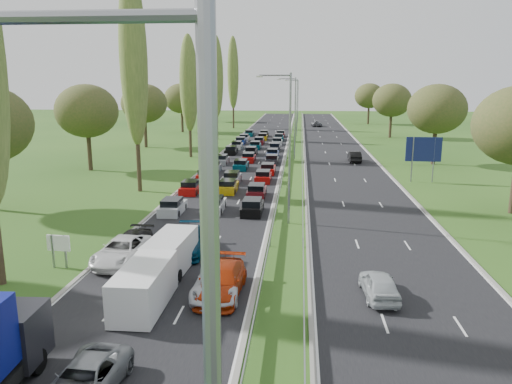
% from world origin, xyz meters
% --- Properties ---
extents(ground, '(260.00, 260.00, 0.00)m').
position_xyz_m(ground, '(4.50, 80.00, 0.00)').
color(ground, '#254A17').
rests_on(ground, ground).
extents(near_carriageway, '(10.50, 215.00, 0.04)m').
position_xyz_m(near_carriageway, '(-2.25, 82.50, 0.00)').
color(near_carriageway, black).
rests_on(near_carriageway, ground).
extents(far_carriageway, '(10.50, 215.00, 0.04)m').
position_xyz_m(far_carriageway, '(11.25, 82.50, 0.00)').
color(far_carriageway, black).
rests_on(far_carriageway, ground).
extents(central_reservation, '(2.36, 215.00, 0.32)m').
position_xyz_m(central_reservation, '(4.50, 82.50, 0.55)').
color(central_reservation, gray).
rests_on(central_reservation, ground).
extents(lamp_columns, '(0.18, 140.18, 12.00)m').
position_xyz_m(lamp_columns, '(4.50, 78.00, 6.00)').
color(lamp_columns, gray).
rests_on(lamp_columns, ground).
extents(poplar_row, '(2.80, 127.80, 22.44)m').
position_xyz_m(poplar_row, '(-11.50, 68.17, 12.39)').
color(poplar_row, '#2D2116').
rests_on(poplar_row, ground).
extents(woodland_left, '(8.00, 166.00, 11.10)m').
position_xyz_m(woodland_left, '(-22.00, 62.63, 7.68)').
color(woodland_left, '#2D2116').
rests_on(woodland_left, ground).
extents(woodland_right, '(8.00, 153.00, 11.10)m').
position_xyz_m(woodland_right, '(24.00, 66.67, 7.68)').
color(woodland_right, '#2D2116').
rests_on(woodland_right, ground).
extents(traffic_queue_fill, '(9.07, 69.11, 0.80)m').
position_xyz_m(traffic_queue_fill, '(-2.26, 77.72, 0.44)').
color(traffic_queue_fill, '#B2B7BC').
rests_on(traffic_queue_fill, ground).
extents(near_car_2, '(2.82, 5.65, 1.54)m').
position_xyz_m(near_car_2, '(-5.86, 32.96, 0.79)').
color(near_car_2, silver).
rests_on(near_car_2, near_carriageway).
extents(near_car_3, '(2.09, 4.89, 1.40)m').
position_xyz_m(near_car_3, '(-5.81, 34.63, 0.72)').
color(near_car_3, black).
rests_on(near_car_3, near_carriageway).
extents(near_car_6, '(2.44, 4.85, 1.32)m').
position_xyz_m(near_car_6, '(-2.32, 19.20, 0.68)').
color(near_car_6, slate).
rests_on(near_car_6, near_carriageway).
extents(near_car_7, '(2.64, 5.57, 1.57)m').
position_xyz_m(near_car_7, '(-2.11, 35.18, 0.80)').
color(near_car_7, '#05304B').
rests_on(near_car_7, near_carriageway).
extents(near_car_10, '(2.55, 5.33, 1.47)m').
position_xyz_m(near_car_10, '(1.04, 28.48, 0.75)').
color(near_car_10, silver).
rests_on(near_car_10, near_carriageway).
extents(near_car_11, '(2.44, 5.56, 1.59)m').
position_xyz_m(near_car_11, '(1.23, 28.55, 0.81)').
color(near_car_11, '#B3300B').
rests_on(near_car_11, near_carriageway).
extents(far_car_0, '(1.90, 4.26, 1.42)m').
position_xyz_m(far_car_0, '(9.66, 29.01, 0.73)').
color(far_car_0, '#AEB4B8').
rests_on(far_car_0, far_carriageway).
extents(far_car_1, '(1.67, 4.64, 1.52)m').
position_xyz_m(far_car_1, '(13.21, 76.14, 0.78)').
color(far_car_1, black).
rests_on(far_car_1, far_carriageway).
extents(far_car_2, '(2.84, 5.55, 1.50)m').
position_xyz_m(far_car_2, '(9.50, 136.12, 0.77)').
color(far_car_2, slate).
rests_on(far_car_2, far_carriageway).
extents(white_van_front, '(2.13, 5.44, 2.19)m').
position_xyz_m(white_van_front, '(-2.43, 26.97, 1.12)').
color(white_van_front, white).
rests_on(white_van_front, near_carriageway).
extents(white_van_rear, '(2.10, 5.35, 2.15)m').
position_xyz_m(white_van_rear, '(-2.42, 32.13, 1.10)').
color(white_van_rear, silver).
rests_on(white_van_rear, near_carriageway).
extents(info_sign, '(1.50, 0.22, 2.10)m').
position_xyz_m(info_sign, '(-9.40, 31.74, 1.37)').
color(info_sign, gray).
rests_on(info_sign, ground).
extents(direction_sign, '(4.00, 0.19, 5.20)m').
position_xyz_m(direction_sign, '(19.40, 61.73, 3.57)').
color(direction_sign, gray).
rests_on(direction_sign, ground).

